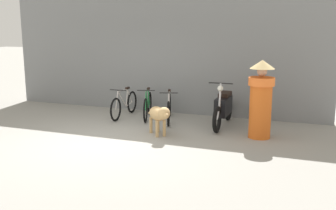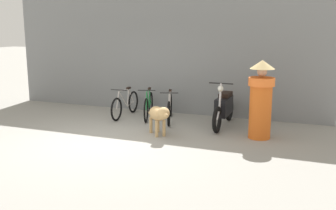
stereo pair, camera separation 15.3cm
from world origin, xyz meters
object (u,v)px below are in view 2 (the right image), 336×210
person_in_robes (261,98)px  bicycle_2 (170,108)px  bicycle_1 (149,106)px  motorcycle (224,108)px  stray_dog (159,115)px  bicycle_0 (125,105)px

person_in_robes → bicycle_2: bearing=-24.1°
bicycle_1 → person_in_robes: size_ratio=0.89×
person_in_robes → motorcycle: bearing=-42.7°
motorcycle → stray_dog: size_ratio=2.19×
bicycle_1 → bicycle_2: bearing=66.8°
bicycle_0 → motorcycle: 2.79m
bicycle_0 → bicycle_1: 0.68m
motorcycle → bicycle_2: bearing=-92.0°
bicycle_2 → person_in_robes: (2.44, -0.77, 0.56)m
bicycle_2 → motorcycle: bearing=69.7°
stray_dog → bicycle_0: bearing=-175.8°
bicycle_1 → person_in_robes: 3.25m
person_in_robes → stray_dog: bearing=9.7°
bicycle_1 → motorcycle: (2.10, -0.12, 0.12)m
bicycle_0 → stray_dog: 2.15m
bicycle_1 → bicycle_2: bicycle_1 is taller
bicycle_1 → person_in_robes: (3.09, -0.84, 0.56)m
bicycle_1 → stray_dog: (0.92, -1.48, 0.15)m
bicycle_0 → person_in_robes: (3.77, -0.80, 0.57)m
bicycle_0 → stray_dog: (1.60, -1.43, 0.16)m
bicycle_0 → bicycle_2: size_ratio=1.04×
stray_dog → motorcycle: bearing=95.0°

